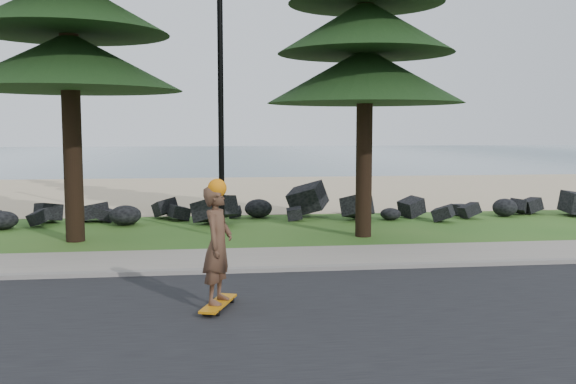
% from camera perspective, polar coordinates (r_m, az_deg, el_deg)
% --- Properties ---
extents(ground, '(160.00, 160.00, 0.00)m').
position_cam_1_polar(ground, '(12.96, -5.52, -6.34)').
color(ground, '#2A5C1C').
rests_on(ground, ground).
extents(road, '(160.00, 7.00, 0.02)m').
position_cam_1_polar(road, '(8.61, -4.56, -12.55)').
color(road, black).
rests_on(road, ground).
extents(kerb, '(160.00, 0.20, 0.10)m').
position_cam_1_polar(kerb, '(12.07, -5.38, -7.00)').
color(kerb, gray).
rests_on(kerb, ground).
extents(sidewalk, '(160.00, 2.00, 0.08)m').
position_cam_1_polar(sidewalk, '(13.14, -5.54, -5.99)').
color(sidewalk, gray).
rests_on(sidewalk, ground).
extents(beach_sand, '(160.00, 15.00, 0.01)m').
position_cam_1_polar(beach_sand, '(27.30, -6.46, 0.04)').
color(beach_sand, '#CCAF88').
rests_on(beach_sand, ground).
extents(ocean, '(160.00, 58.00, 0.01)m').
position_cam_1_polar(ocean, '(63.72, -6.94, 3.30)').
color(ocean, '#31505D').
rests_on(ocean, ground).
extents(seawall_boulders, '(60.00, 2.40, 1.10)m').
position_cam_1_polar(seawall_boulders, '(18.47, -6.06, -2.71)').
color(seawall_boulders, black).
rests_on(seawall_boulders, ground).
extents(lamp_post, '(0.25, 0.14, 8.14)m').
position_cam_1_polar(lamp_post, '(15.93, -6.03, 10.86)').
color(lamp_post, black).
rests_on(lamp_post, ground).
extents(skateboarder, '(0.61, 1.07, 1.95)m').
position_cam_1_polar(skateboarder, '(9.54, -6.26, -4.72)').
color(skateboarder, '#C0710B').
rests_on(skateboarder, ground).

